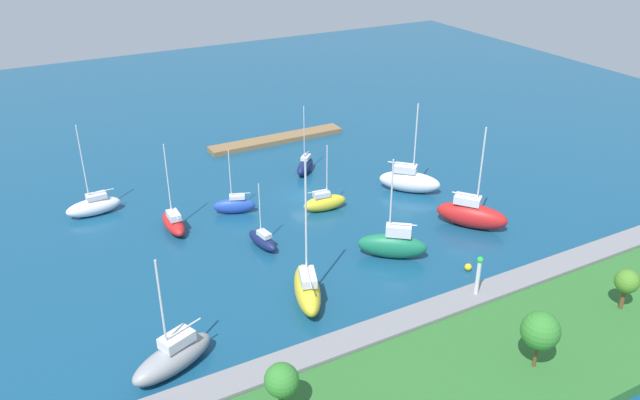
% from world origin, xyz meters
% --- Properties ---
extents(water, '(160.00, 160.00, 0.00)m').
position_xyz_m(water, '(0.00, 0.00, 0.00)').
color(water, navy).
rests_on(water, ground).
extents(pier_dock, '(20.14, 2.75, 0.66)m').
position_xyz_m(pier_dock, '(-4.93, -18.00, 0.33)').
color(pier_dock, olive).
rests_on(pier_dock, ground).
extents(breakwater, '(64.52, 2.65, 1.31)m').
position_xyz_m(breakwater, '(0.00, 26.38, 0.66)').
color(breakwater, gray).
rests_on(breakwater, ground).
extents(shoreline_park, '(51.11, 12.76, 1.04)m').
position_xyz_m(shoreline_park, '(0.00, 34.13, 0.52)').
color(shoreline_park, '#2D6B2D').
rests_on(shoreline_park, ground).
extents(harbor_beacon, '(0.56, 0.56, 3.73)m').
position_xyz_m(harbor_beacon, '(-3.51, 26.38, 3.46)').
color(harbor_beacon, silver).
rests_on(harbor_beacon, breakwater).
extents(park_tree_east, '(2.89, 2.89, 4.74)m').
position_xyz_m(park_tree_east, '(-1.34, 35.41, 4.32)').
color(park_tree_east, brown).
rests_on(park_tree_east, shoreline_park).
extents(park_tree_mideast, '(2.37, 2.37, 4.08)m').
position_xyz_m(park_tree_mideast, '(17.23, 30.68, 3.92)').
color(park_tree_mideast, brown).
rests_on(park_tree_mideast, shoreline_park).
extents(park_tree_center, '(2.03, 2.03, 3.74)m').
position_xyz_m(park_tree_center, '(-13.19, 33.63, 3.71)').
color(park_tree_center, brown).
rests_on(park_tree_center, shoreline_park).
extents(sailboat_red_near_pier, '(1.90, 5.48, 9.84)m').
position_xyz_m(sailboat_red_near_pier, '(15.83, 0.52, 0.96)').
color(sailboat_red_near_pier, red).
rests_on(sailboat_red_near_pier, water).
extents(sailboat_navy_lone_south, '(4.31, 4.30, 9.06)m').
position_xyz_m(sailboat_navy_lone_south, '(-3.48, -6.23, 0.97)').
color(sailboat_navy_lone_south, '#141E4C').
rests_on(sailboat_navy_lone_south, water).
extents(sailboat_white_far_south, '(6.07, 2.31, 10.68)m').
position_xyz_m(sailboat_white_far_south, '(22.62, -7.34, 1.06)').
color(sailboat_white_far_south, white).
rests_on(sailboat_white_far_south, water).
extents(sailboat_yellow_far_north, '(5.27, 2.19, 7.91)m').
position_xyz_m(sailboat_yellow_far_north, '(-0.66, 4.08, 1.00)').
color(sailboat_yellow_far_north, yellow).
rests_on(sailboat_yellow_far_north, water).
extents(sailboat_blue_by_breakwater, '(4.92, 3.11, 7.70)m').
position_xyz_m(sailboat_blue_by_breakwater, '(8.61, -0.14, 0.98)').
color(sailboat_blue_by_breakwater, '#2347B2').
rests_on(sailboat_blue_by_breakwater, water).
extents(sailboat_gray_off_beacon, '(7.58, 4.96, 10.03)m').
position_xyz_m(sailboat_gray_off_beacon, '(22.20, 21.73, 1.20)').
color(sailboat_gray_off_beacon, gray).
rests_on(sailboat_gray_off_beacon, water).
extents(sailboat_green_outer_mooring, '(6.66, 5.77, 10.55)m').
position_xyz_m(sailboat_green_outer_mooring, '(-1.71, 16.17, 1.45)').
color(sailboat_green_outer_mooring, '#19724C').
rests_on(sailboat_green_outer_mooring, water).
extents(sailboat_red_mid_basin, '(6.65, 7.61, 11.48)m').
position_xyz_m(sailboat_red_mid_basin, '(-12.75, 14.99, 1.49)').
color(sailboat_red_mid_basin, red).
rests_on(sailboat_red_mid_basin, water).
extents(sailboat_navy_along_channel, '(2.16, 4.73, 7.08)m').
position_xyz_m(sailboat_navy_along_channel, '(8.84, 8.21, 0.79)').
color(sailboat_navy_along_channel, '#141E4C').
rests_on(sailboat_navy_along_channel, water).
extents(sailboat_white_west_end, '(6.92, 6.97, 11.08)m').
position_xyz_m(sailboat_white_west_end, '(-12.01, 4.60, 1.41)').
color(sailboat_white_west_end, white).
rests_on(sailboat_white_west_end, water).
extents(sailboat_yellow_center_basin, '(4.58, 7.57, 13.75)m').
position_xyz_m(sailboat_yellow_center_basin, '(9.24, 18.92, 1.48)').
color(sailboat_yellow_center_basin, yellow).
rests_on(sailboat_yellow_center_basin, water).
extents(mooring_buoy_yellow, '(0.71, 0.71, 0.71)m').
position_xyz_m(mooring_buoy_yellow, '(-6.78, 21.68, 0.35)').
color(mooring_buoy_yellow, yellow).
rests_on(mooring_buoy_yellow, water).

